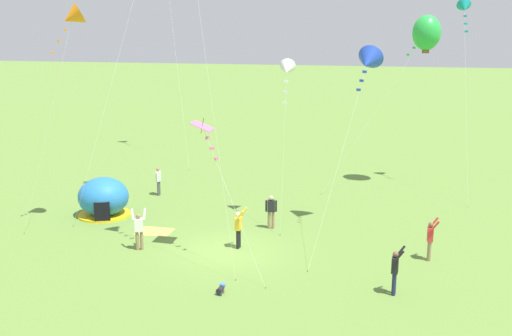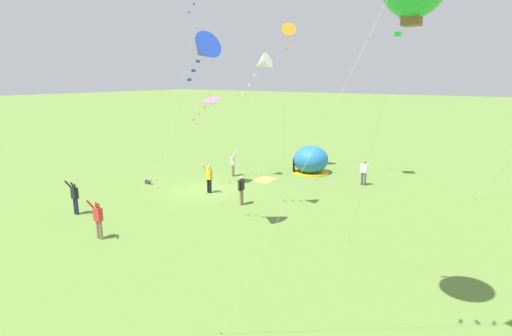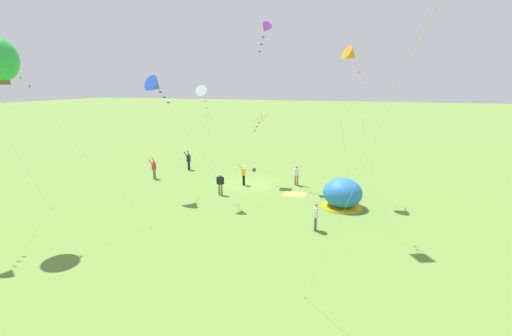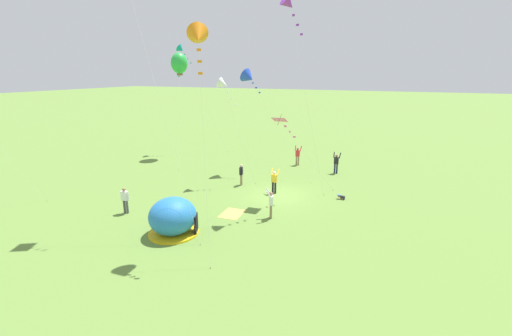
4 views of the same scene
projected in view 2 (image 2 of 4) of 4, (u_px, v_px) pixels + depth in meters
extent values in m
plane|color=olive|center=(207.00, 190.00, 25.91)|extent=(300.00, 300.00, 0.00)
ellipsoid|color=#2672BF|center=(311.00, 159.00, 30.35)|extent=(2.70, 2.60, 2.10)
cylinder|color=yellow|center=(310.00, 172.00, 30.57)|extent=(2.81, 2.81, 0.10)
cube|color=black|center=(294.00, 165.00, 30.66)|extent=(0.78, 0.45, 1.10)
cube|color=gold|center=(264.00, 180.00, 28.53)|extent=(1.77, 1.40, 0.01)
cylinder|color=black|center=(148.00, 181.00, 27.44)|extent=(0.24, 0.34, 0.22)
sphere|color=#9E7051|center=(150.00, 182.00, 27.27)|extent=(0.19, 0.19, 0.19)
cylinder|color=#3F72CC|center=(150.00, 180.00, 27.25)|extent=(0.24, 0.24, 0.06)
cylinder|color=#9E7051|center=(150.00, 183.00, 27.46)|extent=(0.07, 0.07, 0.17)
cylinder|color=#9E7051|center=(148.00, 183.00, 27.31)|extent=(0.07, 0.07, 0.17)
cylinder|color=navy|center=(148.00, 182.00, 27.60)|extent=(0.09, 0.09, 0.13)
cylinder|color=navy|center=(146.00, 183.00, 27.47)|extent=(0.09, 0.09, 0.13)
cylinder|color=#4C4C51|center=(362.00, 179.00, 27.09)|extent=(0.15, 0.15, 0.88)
cylinder|color=#4C4C51|center=(365.00, 179.00, 27.01)|extent=(0.15, 0.15, 0.88)
cube|color=white|center=(364.00, 168.00, 26.88)|extent=(0.30, 0.42, 0.60)
sphere|color=#9E7051|center=(365.00, 162.00, 26.78)|extent=(0.22, 0.22, 0.22)
cylinder|color=white|center=(360.00, 168.00, 26.98)|extent=(0.09, 0.09, 0.58)
cylinder|color=white|center=(368.00, 169.00, 26.78)|extent=(0.09, 0.09, 0.58)
cylinder|color=#8C7251|center=(101.00, 230.00, 18.03)|extent=(0.15, 0.15, 0.88)
cylinder|color=#8C7251|center=(98.00, 229.00, 18.13)|extent=(0.15, 0.15, 0.88)
cube|color=red|center=(98.00, 214.00, 17.91)|extent=(0.26, 0.39, 0.60)
sphere|color=brown|center=(97.00, 205.00, 17.82)|extent=(0.22, 0.22, 0.22)
cylinder|color=red|center=(98.00, 206.00, 17.55)|extent=(0.39, 0.17, 0.50)
cylinder|color=red|center=(90.00, 204.00, 17.82)|extent=(0.39, 0.13, 0.50)
cylinder|color=#8C7251|center=(241.00, 198.00, 22.84)|extent=(0.15, 0.15, 0.88)
cylinder|color=#8C7251|center=(242.00, 197.00, 23.02)|extent=(0.15, 0.15, 0.88)
cube|color=black|center=(241.00, 185.00, 22.77)|extent=(0.43, 0.32, 0.60)
sphere|color=beige|center=(241.00, 178.00, 22.67)|extent=(0.22, 0.22, 0.22)
cylinder|color=black|center=(240.00, 186.00, 22.54)|extent=(0.09, 0.09, 0.58)
cylinder|color=black|center=(243.00, 184.00, 22.99)|extent=(0.09, 0.09, 0.58)
cylinder|color=#1E2347|center=(77.00, 207.00, 21.27)|extent=(0.15, 0.15, 0.88)
cylinder|color=#1E2347|center=(75.00, 206.00, 21.38)|extent=(0.15, 0.15, 0.88)
cube|color=black|center=(75.00, 193.00, 21.16)|extent=(0.26, 0.39, 0.60)
sphere|color=brown|center=(74.00, 185.00, 21.06)|extent=(0.22, 0.22, 0.22)
cylinder|color=black|center=(74.00, 186.00, 20.78)|extent=(0.39, 0.13, 0.50)
cylinder|color=black|center=(68.00, 184.00, 21.09)|extent=(0.39, 0.17, 0.50)
cylinder|color=#8C7251|center=(233.00, 170.00, 29.58)|extent=(0.15, 0.15, 0.88)
cylinder|color=#8C7251|center=(233.00, 171.00, 29.39)|extent=(0.15, 0.15, 0.88)
cube|color=white|center=(233.00, 161.00, 29.32)|extent=(0.44, 0.37, 0.60)
sphere|color=#9E7051|center=(233.00, 155.00, 29.22)|extent=(0.22, 0.22, 0.22)
cylinder|color=white|center=(236.00, 154.00, 29.44)|extent=(0.28, 0.37, 0.50)
cylinder|color=white|center=(234.00, 155.00, 28.94)|extent=(0.18, 0.39, 0.50)
cylinder|color=black|center=(210.00, 186.00, 25.21)|extent=(0.15, 0.15, 0.88)
cylinder|color=black|center=(208.00, 186.00, 25.33)|extent=(0.15, 0.15, 0.88)
cube|color=gold|center=(209.00, 175.00, 25.10)|extent=(0.25, 0.39, 0.60)
sphere|color=beige|center=(209.00, 168.00, 25.01)|extent=(0.22, 0.22, 0.22)
cylinder|color=gold|center=(210.00, 169.00, 24.73)|extent=(0.39, 0.14, 0.50)
cylinder|color=gold|center=(204.00, 167.00, 25.04)|extent=(0.39, 0.16, 0.50)
cylinder|color=silver|center=(181.00, 90.00, 25.49)|extent=(2.45, 2.30, 12.73)
cylinder|color=brown|center=(159.00, 187.00, 26.56)|extent=(0.03, 0.03, 0.06)
cube|color=purple|center=(194.00, 4.00, 24.53)|extent=(0.13, 0.21, 0.12)
cube|color=purple|center=(189.00, 13.00, 24.59)|extent=(0.17, 0.20, 0.12)
cylinder|color=silver|center=(372.00, 148.00, 13.72)|extent=(5.68, 3.36, 9.64)
cylinder|color=brown|center=(349.00, 240.00, 18.00)|extent=(0.03, 0.03, 0.06)
cube|color=brown|center=(412.00, 19.00, 9.68)|extent=(0.42, 0.42, 0.31)
cube|color=green|center=(403.00, 16.00, 10.41)|extent=(0.19, 0.17, 0.12)
cube|color=green|center=(398.00, 34.00, 10.86)|extent=(0.18, 0.18, 0.12)
cylinder|color=silver|center=(312.00, 151.00, 9.09)|extent=(0.70, 5.08, 11.15)
cylinder|color=brown|center=(221.00, 333.00, 11.45)|extent=(0.03, 0.03, 0.06)
cylinder|color=silver|center=(169.00, 138.00, 20.23)|extent=(1.61, 6.34, 8.33)
cylinder|color=brown|center=(145.00, 201.00, 23.54)|extent=(0.03, 0.03, 0.06)
cone|color=blue|center=(203.00, 50.00, 16.91)|extent=(1.55, 1.64, 1.53)
cube|color=blue|center=(198.00, 61.00, 17.33)|extent=(0.20, 0.08, 0.12)
cube|color=blue|center=(193.00, 71.00, 17.69)|extent=(0.21, 0.14, 0.12)
cube|color=blue|center=(189.00, 80.00, 18.05)|extent=(0.21, 0.10, 0.12)
cylinder|color=brown|center=(476.00, 199.00, 23.96)|extent=(0.03, 0.03, 0.06)
cylinder|color=silver|center=(286.00, 102.00, 31.90)|extent=(2.44, 1.70, 10.39)
cylinder|color=brown|center=(283.00, 162.00, 34.50)|extent=(0.03, 0.03, 0.06)
cone|color=orange|center=(288.00, 32.00, 29.30)|extent=(1.59, 1.54, 1.30)
cube|color=orange|center=(288.00, 41.00, 29.79)|extent=(0.12, 0.21, 0.12)
cube|color=orange|center=(287.00, 49.00, 30.21)|extent=(0.19, 0.18, 0.12)
cube|color=orange|center=(287.00, 56.00, 30.63)|extent=(0.12, 0.21, 0.12)
cylinder|color=silver|center=(320.00, 73.00, 28.03)|extent=(2.31, 5.82, 14.94)
cylinder|color=brown|center=(290.00, 168.00, 32.22)|extent=(0.03, 0.03, 0.06)
cylinder|color=silver|center=(175.00, 146.00, 25.66)|extent=(3.65, 3.16, 5.74)
cylinder|color=brown|center=(139.00, 191.00, 25.70)|extent=(0.03, 0.03, 0.06)
cube|color=pink|center=(211.00, 100.00, 25.62)|extent=(0.95, 1.00, 0.36)
cylinder|color=#332314|center=(211.00, 100.00, 25.62)|extent=(0.24, 0.21, 0.71)
cube|color=pink|center=(205.00, 107.00, 25.61)|extent=(0.15, 0.20, 0.12)
cube|color=pink|center=(199.00, 114.00, 25.61)|extent=(0.20, 0.16, 0.12)
cube|color=pink|center=(193.00, 120.00, 25.60)|extent=(0.13, 0.21, 0.12)
cylinder|color=silver|center=(240.00, 139.00, 21.52)|extent=(0.32, 2.58, 7.88)
cylinder|color=brown|center=(222.00, 204.00, 22.98)|extent=(0.03, 0.03, 0.06)
cone|color=white|center=(262.00, 63.00, 20.06)|extent=(0.93, 1.07, 1.04)
cube|color=white|center=(255.00, 75.00, 20.36)|extent=(0.20, 0.08, 0.12)
cube|color=white|center=(250.00, 85.00, 20.62)|extent=(0.20, 0.06, 0.12)
cube|color=white|center=(244.00, 94.00, 20.88)|extent=(0.20, 0.06, 0.12)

